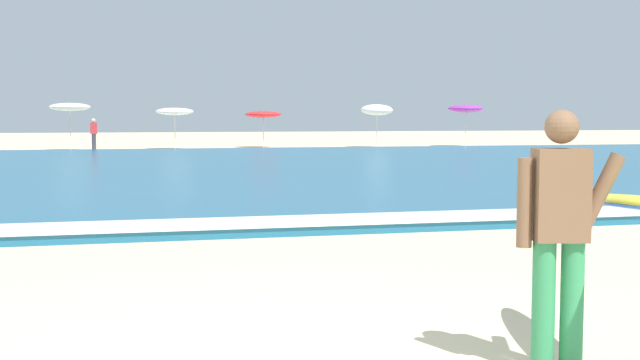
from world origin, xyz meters
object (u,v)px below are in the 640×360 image
Objects in this scene: surfer_with_board at (598,218)px; beach_umbrella_1 at (70,107)px; beach_umbrella_5 at (466,109)px; beach_umbrella_4 at (377,110)px; beachgoer_near_row_left at (94,134)px; beach_umbrella_2 at (175,112)px; beach_umbrella_3 at (263,114)px.

beach_umbrella_1 is at bearing 99.10° from surfer_with_board.
beach_umbrella_1 is at bearing -178.26° from beach_umbrella_5.
beach_umbrella_4 reaches higher than beachgoer_near_row_left.
beachgoer_near_row_left is (-14.62, -1.24, -1.18)m from beach_umbrella_4.
beach_umbrella_2 is 0.90× the size of beach_umbrella_4.
beachgoer_near_row_left is at bearing 97.51° from surfer_with_board.
beach_umbrella_5 is (20.96, 0.64, -0.03)m from beach_umbrella_1.
beach_umbrella_5 is 1.47× the size of beachgoer_near_row_left.
beach_umbrella_4 is at bearing 1.53° from beach_umbrella_1.
beach_umbrella_3 is at bearing 16.04° from beachgoer_near_row_left.
surfer_with_board is 1.13× the size of beach_umbrella_2.
beach_umbrella_4 is 1.50× the size of beachgoer_near_row_left.
beach_umbrella_1 is 20.97m from beach_umbrella_5.
surfer_with_board is at bearing -105.33° from beach_umbrella_4.
surfer_with_board is at bearing -82.49° from beachgoer_near_row_left.
beach_umbrella_4 is at bearing 74.67° from surfer_with_board.
beach_umbrella_2 reaches higher than beach_umbrella_3.
beach_umbrella_5 is at bearing -5.31° from beach_umbrella_3.
beach_umbrella_1 reaches higher than beachgoer_near_row_left.
beachgoer_near_row_left is at bearing -175.82° from beach_umbrella_5.
beach_umbrella_1 is at bearing -170.29° from beach_umbrella_3.
surfer_with_board reaches higher than beachgoer_near_row_left.
surfer_with_board is 35.47m from beachgoer_near_row_left.
beach_umbrella_2 reaches higher than beachgoer_near_row_left.
beach_umbrella_4 is at bearing 4.83° from beachgoer_near_row_left.
beach_umbrella_2 is 4.87m from beach_umbrella_3.
beach_umbrella_1 is 1.09× the size of beach_umbrella_2.
beach_umbrella_4 reaches higher than beach_umbrella_2.
surfer_with_board is 1.03× the size of beach_umbrella_1.
beach_umbrella_3 reaches higher than beachgoer_near_row_left.
beach_umbrella_2 is at bearing 19.48° from beachgoer_near_row_left.
beach_umbrella_2 is at bearing 91.12° from surfer_with_board.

